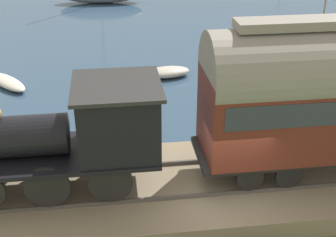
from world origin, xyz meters
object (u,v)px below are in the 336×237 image
(steam_locomotive, at_px, (69,131))
(sailboat_green, at_px, (320,37))
(rowboat_mid_harbor, at_px, (116,118))
(rowboat_far_out, at_px, (167,72))
(rowboat_off_pier, at_px, (7,82))

(steam_locomotive, height_order, sailboat_green, sailboat_green)
(rowboat_mid_harbor, relative_size, rowboat_far_out, 1.05)
(rowboat_far_out, distance_m, rowboat_off_pier, 7.40)
(steam_locomotive, height_order, rowboat_far_out, steam_locomotive)
(rowboat_off_pier, bearing_deg, steam_locomotive, -106.30)
(steam_locomotive, distance_m, rowboat_far_out, 10.47)
(steam_locomotive, bearing_deg, rowboat_off_pier, 20.57)
(sailboat_green, height_order, rowboat_far_out, sailboat_green)
(steam_locomotive, relative_size, rowboat_off_pier, 2.33)
(steam_locomotive, height_order, rowboat_mid_harbor, steam_locomotive)
(rowboat_mid_harbor, bearing_deg, sailboat_green, -20.90)
(rowboat_mid_harbor, xyz_separation_m, rowboat_far_out, (4.50, -2.60, 0.02))
(steam_locomotive, xyz_separation_m, rowboat_off_pier, (9.34, 3.50, -2.27))
(sailboat_green, bearing_deg, rowboat_mid_harbor, 104.58)
(sailboat_green, xyz_separation_m, rowboat_mid_harbor, (-7.66, 11.59, -0.44))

